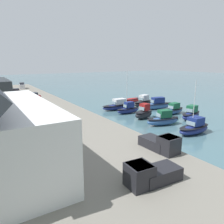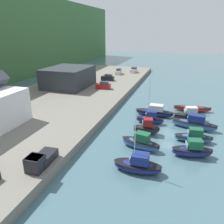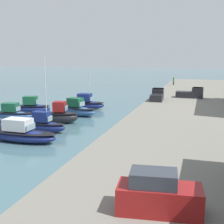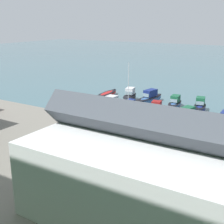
# 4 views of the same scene
# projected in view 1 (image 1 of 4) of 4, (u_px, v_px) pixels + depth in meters

# --- Properties ---
(ground_plane) EXTENTS (320.00, 320.00, 0.00)m
(ground_plane) POSITION_uv_depth(u_px,v_px,m) (153.00, 114.00, 46.24)
(ground_plane) COLOR #476B75
(quay_promenade) EXTENTS (127.54, 30.30, 1.38)m
(quay_promenade) POSITION_uv_depth(u_px,v_px,m) (9.00, 134.00, 31.80)
(quay_promenade) COLOR gray
(quay_promenade) RESTS_ON ground_plane
(moored_boat_0) EXTENTS (2.57, 6.33, 8.26)m
(moored_boat_0) POSITION_uv_depth(u_px,v_px,m) (194.00, 128.00, 33.74)
(moored_boat_0) COLOR navy
(moored_boat_0) RESTS_ON ground_plane
(moored_boat_1) EXTENTS (3.32, 6.49, 2.70)m
(moored_boat_1) POSITION_uv_depth(u_px,v_px,m) (163.00, 120.00, 38.25)
(moored_boat_1) COLOR #33568E
(moored_boat_1) RESTS_ON ground_plane
(moored_boat_2) EXTENTS (2.87, 4.83, 2.93)m
(moored_boat_2) POSITION_uv_depth(u_px,v_px,m) (144.00, 113.00, 42.62)
(moored_boat_2) COLOR black
(moored_boat_2) RESTS_ON ground_plane
(moored_boat_3) EXTENTS (1.80, 5.54, 9.00)m
(moored_boat_3) POSITION_uv_depth(u_px,v_px,m) (128.00, 109.00, 46.77)
(moored_boat_3) COLOR navy
(moored_boat_3) RESTS_ON ground_plane
(moored_boat_4) EXTENTS (2.64, 8.19, 2.49)m
(moored_boat_4) POSITION_uv_depth(u_px,v_px,m) (118.00, 106.00, 50.52)
(moored_boat_4) COLOR navy
(moored_boat_4) RESTS_ON ground_plane
(moored_boat_5) EXTENTS (3.22, 6.06, 2.68)m
(moored_boat_5) POSITION_uv_depth(u_px,v_px,m) (191.00, 114.00, 42.16)
(moored_boat_5) COLOR navy
(moored_boat_5) RESTS_ON ground_plane
(moored_boat_6) EXTENTS (2.64, 6.25, 2.34)m
(moored_boat_6) POSITION_uv_depth(u_px,v_px,m) (173.00, 110.00, 46.36)
(moored_boat_6) COLOR #33568E
(moored_boat_6) RESTS_ON ground_plane
(moored_boat_7) EXTENTS (3.45, 8.49, 2.77)m
(moored_boat_7) POSITION_uv_depth(u_px,v_px,m) (157.00, 105.00, 50.87)
(moored_boat_7) COLOR #33568E
(moored_boat_7) RESTS_ON ground_plane
(moored_boat_8) EXTENTS (3.49, 6.64, 2.86)m
(moored_boat_8) POSITION_uv_depth(u_px,v_px,m) (143.00, 102.00, 53.70)
(moored_boat_8) COLOR black
(moored_boat_8) RESTS_ON ground_plane
(moored_boat_9) EXTENTS (2.74, 8.43, 1.16)m
(moored_boat_9) POSITION_uv_depth(u_px,v_px,m) (131.00, 100.00, 59.06)
(moored_boat_9) COLOR red
(moored_boat_9) RESTS_ON ground_plane
(parked_car_0) EXTENTS (2.26, 4.37, 2.16)m
(parked_car_0) POSITION_uv_depth(u_px,v_px,m) (32.00, 98.00, 52.89)
(parked_car_0) COLOR maroon
(parked_car_0) RESTS_ON quay_promenade
(parked_car_1) EXTENTS (1.85, 4.22, 2.16)m
(parked_car_1) POSITION_uv_depth(u_px,v_px,m) (14.00, 93.00, 60.69)
(parked_car_1) COLOR black
(parked_car_1) RESTS_ON quay_promenade
(parked_car_2) EXTENTS (4.41, 2.38, 2.16)m
(parked_car_2) POSITION_uv_depth(u_px,v_px,m) (22.00, 86.00, 77.56)
(parked_car_2) COLOR silver
(parked_car_2) RESTS_ON quay_promenade
(parked_car_3) EXTENTS (4.27, 1.97, 2.16)m
(parked_car_3) POSITION_uv_depth(u_px,v_px,m) (9.00, 88.00, 70.82)
(parked_car_3) COLOR silver
(parked_car_3) RESTS_ON quay_promenade
(pickup_truck_0) EXTENTS (2.17, 4.81, 1.90)m
(pickup_truck_0) POSITION_uv_depth(u_px,v_px,m) (149.00, 174.00, 17.49)
(pickup_truck_0) COLOR black
(pickup_truck_0) RESTS_ON quay_promenade
(pickup_truck_1) EXTENTS (4.81, 2.15, 1.90)m
(pickup_truck_1) POSITION_uv_depth(u_px,v_px,m) (162.00, 143.00, 23.95)
(pickup_truck_1) COLOR black
(pickup_truck_1) RESTS_ON quay_promenade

